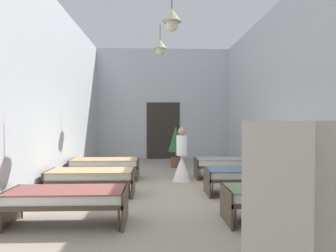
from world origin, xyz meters
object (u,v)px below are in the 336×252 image
object	(u,v)px
bed_left_row_2	(105,164)
bed_right_row_2	(228,163)
nurse_near_aisle	(182,162)
potted_plant	(176,142)
bed_left_row_0	(67,198)
bed_right_row_0	(282,195)
bed_right_row_1	(248,175)
bed_left_row_1	(91,176)

from	to	relation	value
bed_left_row_2	bed_right_row_2	size ratio (longest dim) A/B	1.00
nurse_near_aisle	potted_plant	bearing A→B (deg)	-0.87
bed_left_row_0	potted_plant	bearing A→B (deg)	69.82
bed_left_row_2	nurse_near_aisle	world-z (taller)	nurse_near_aisle
bed_left_row_0	nurse_near_aisle	bearing A→B (deg)	58.20
nurse_near_aisle	bed_left_row_0	bearing A→B (deg)	147.10
bed_left_row_0	bed_right_row_0	size ratio (longest dim) A/B	1.00
bed_right_row_0	bed_right_row_2	distance (m)	3.80
potted_plant	bed_right_row_1	bearing A→B (deg)	-70.69
bed_right_row_0	nurse_near_aisle	xyz separation A→B (m)	(-1.37, 3.47, 0.09)
bed_left_row_0	bed_left_row_1	xyz separation A→B (m)	(0.00, 1.90, 0.00)
nurse_near_aisle	bed_right_row_1	bearing A→B (deg)	-140.06
bed_right_row_0	bed_right_row_1	world-z (taller)	same
bed_left_row_1	nurse_near_aisle	size ratio (longest dim) A/B	1.28
bed_left_row_2	nurse_near_aisle	xyz separation A→B (m)	(2.15, -0.33, 0.09)
bed_right_row_0	potted_plant	distance (m)	6.01
nurse_near_aisle	potted_plant	world-z (taller)	nurse_near_aisle
bed_right_row_1	potted_plant	size ratio (longest dim) A/B	1.30
bed_right_row_0	bed_left_row_1	world-z (taller)	same
bed_right_row_1	bed_left_row_2	size ratio (longest dim) A/B	1.00
bed_left_row_1	potted_plant	distance (m)	4.50
bed_left_row_0	potted_plant	xyz separation A→B (m)	(2.14, 5.83, 0.44)
bed_right_row_1	potted_plant	distance (m)	4.19
bed_left_row_2	bed_left_row_1	bearing A→B (deg)	-90.00
bed_left_row_2	potted_plant	size ratio (longest dim) A/B	1.30
bed_left_row_0	bed_right_row_0	xyz separation A→B (m)	(3.52, 0.00, 0.00)
bed_left_row_0	nurse_near_aisle	distance (m)	4.09
bed_left_row_1	potted_plant	bearing A→B (deg)	61.40
nurse_near_aisle	potted_plant	distance (m)	2.39
bed_right_row_2	potted_plant	size ratio (longest dim) A/B	1.30
bed_right_row_2	nurse_near_aisle	bearing A→B (deg)	-166.53
potted_plant	bed_left_row_0	bearing A→B (deg)	-110.18
bed_right_row_1	bed_right_row_0	bearing A→B (deg)	-90.00
bed_left_row_1	bed_right_row_2	size ratio (longest dim) A/B	1.00
bed_right_row_0	bed_right_row_2	bearing A→B (deg)	90.00
bed_right_row_1	potted_plant	xyz separation A→B (m)	(-1.38, 3.93, 0.44)
bed_left_row_1	bed_right_row_1	xyz separation A→B (m)	(3.52, 0.00, 0.00)
bed_right_row_1	bed_left_row_2	bearing A→B (deg)	151.65
bed_left_row_0	potted_plant	size ratio (longest dim) A/B	1.30
bed_left_row_0	bed_right_row_0	world-z (taller)	same
bed_left_row_0	bed_left_row_1	distance (m)	1.90
bed_right_row_0	bed_left_row_2	bearing A→B (deg)	132.82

